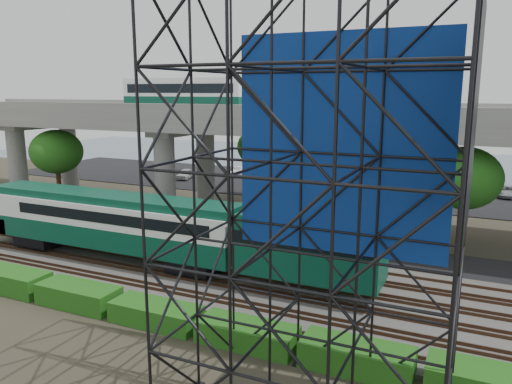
% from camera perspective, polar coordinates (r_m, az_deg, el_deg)
% --- Properties ---
extents(ground, '(140.00, 140.00, 0.00)m').
position_cam_1_polar(ground, '(29.76, -7.98, -10.95)').
color(ground, '#474233').
rests_on(ground, ground).
extents(ballast_bed, '(90.00, 12.00, 0.20)m').
position_cam_1_polar(ballast_bed, '(31.29, -5.99, -9.54)').
color(ballast_bed, slate).
rests_on(ballast_bed, ground).
extents(service_road, '(90.00, 5.00, 0.08)m').
position_cam_1_polar(service_road, '(38.45, 0.49, -5.53)').
color(service_road, black).
rests_on(service_road, ground).
extents(parking_lot, '(90.00, 18.00, 0.08)m').
position_cam_1_polar(parking_lot, '(60.06, 9.71, 0.54)').
color(parking_lot, black).
rests_on(parking_lot, ground).
extents(harbor_water, '(140.00, 40.00, 0.03)m').
position_cam_1_polar(harbor_water, '(81.25, 13.77, 3.20)').
color(harbor_water, '#405B6A').
rests_on(harbor_water, ground).
extents(rail_tracks, '(90.00, 9.52, 0.16)m').
position_cam_1_polar(rail_tracks, '(31.23, -6.00, -9.24)').
color(rail_tracks, '#472D1E').
rests_on(rail_tracks, ballast_bed).
extents(commuter_train, '(29.30, 3.06, 4.30)m').
position_cam_1_polar(commuter_train, '(33.20, -13.63, -3.53)').
color(commuter_train, black).
rests_on(commuter_train, rail_tracks).
extents(overpass, '(80.00, 12.00, 12.40)m').
position_cam_1_polar(overpass, '(42.22, 2.69, 7.30)').
color(overpass, '#9E9B93').
rests_on(overpass, ground).
extents(scaffold_tower, '(9.36, 6.36, 15.00)m').
position_cam_1_polar(scaffold_tower, '(16.28, 6.62, -2.20)').
color(scaffold_tower, black).
rests_on(scaffold_tower, ground).
extents(hedge_strip, '(34.60, 1.80, 1.20)m').
position_cam_1_polar(hedge_strip, '(25.77, -11.35, -13.39)').
color(hedge_strip, '#165613').
rests_on(hedge_strip, ground).
extents(trees, '(40.94, 16.94, 7.69)m').
position_cam_1_polar(trees, '(44.26, -2.01, 4.06)').
color(trees, '#382314').
rests_on(trees, ground).
extents(suv, '(5.32, 3.28, 1.37)m').
position_cam_1_polar(suv, '(45.42, -16.97, -2.42)').
color(suv, black).
rests_on(suv, service_road).
extents(parked_cars, '(39.74, 9.23, 1.31)m').
position_cam_1_polar(parked_cars, '(59.81, 9.21, 1.12)').
color(parked_cars, silver).
rests_on(parked_cars, parking_lot).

